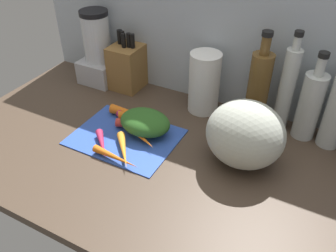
{
  "coord_description": "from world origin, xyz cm",
  "views": [
    {
      "loc": [
        30.07,
        -74.98,
        73.24
      ],
      "look_at": [
        -11.42,
        3.41,
        8.43
      ],
      "focal_mm": 37.44,
      "sensor_mm": 36.0,
      "label": 1
    }
  ],
  "objects_px": {
    "carrot_0": "(133,114)",
    "carrot_5": "(138,134)",
    "carrot_1": "(133,115)",
    "knife_block": "(127,66)",
    "bottle_1": "(287,89)",
    "bottle_2": "(310,105)",
    "carrot_7": "(130,123)",
    "carrot_2": "(116,157)",
    "winter_squash": "(245,134)",
    "cutting_board": "(125,136)",
    "paper_towel_roll": "(204,83)",
    "carrot_3": "(124,150)",
    "blender_appliance": "(98,52)",
    "carrot_6": "(102,144)",
    "carrot_4": "(139,125)",
    "bottle_0": "(258,88)"
  },
  "relations": [
    {
      "from": "paper_towel_roll",
      "to": "carrot_3",
      "type": "bearing_deg",
      "value": -107.26
    },
    {
      "from": "bottle_2",
      "to": "carrot_2",
      "type": "bearing_deg",
      "value": -139.32
    },
    {
      "from": "blender_appliance",
      "to": "bottle_2",
      "type": "distance_m",
      "value": 0.84
    },
    {
      "from": "carrot_4",
      "to": "cutting_board",
      "type": "bearing_deg",
      "value": -111.3
    },
    {
      "from": "carrot_0",
      "to": "carrot_5",
      "type": "xyz_separation_m",
      "value": [
        0.08,
        -0.09,
        -0.0
      ]
    },
    {
      "from": "carrot_7",
      "to": "carrot_2",
      "type": "bearing_deg",
      "value": -70.94
    },
    {
      "from": "carrot_2",
      "to": "carrot_3",
      "type": "xyz_separation_m",
      "value": [
        0.0,
        0.04,
        0.0
      ]
    },
    {
      "from": "carrot_2",
      "to": "winter_squash",
      "type": "bearing_deg",
      "value": 29.16
    },
    {
      "from": "bottle_1",
      "to": "blender_appliance",
      "type": "bearing_deg",
      "value": -178.94
    },
    {
      "from": "cutting_board",
      "to": "carrot_2",
      "type": "height_order",
      "value": "carrot_2"
    },
    {
      "from": "carrot_2",
      "to": "bottle_0",
      "type": "distance_m",
      "value": 0.53
    },
    {
      "from": "bottle_2",
      "to": "carrot_5",
      "type": "bearing_deg",
      "value": -149.24
    },
    {
      "from": "cutting_board",
      "to": "carrot_3",
      "type": "xyz_separation_m",
      "value": [
        0.05,
        -0.08,
        0.02
      ]
    },
    {
      "from": "carrot_1",
      "to": "carrot_2",
      "type": "xyz_separation_m",
      "value": [
        0.07,
        -0.21,
        -0.01
      ]
    },
    {
      "from": "bottle_0",
      "to": "bottle_2",
      "type": "bearing_deg",
      "value": 0.46
    },
    {
      "from": "carrot_2",
      "to": "knife_block",
      "type": "distance_m",
      "value": 0.48
    },
    {
      "from": "carrot_2",
      "to": "carrot_4",
      "type": "relative_size",
      "value": 1.02
    },
    {
      "from": "carrot_5",
      "to": "blender_appliance",
      "type": "xyz_separation_m",
      "value": [
        -0.36,
        0.28,
        0.11
      ]
    },
    {
      "from": "knife_block",
      "to": "blender_appliance",
      "type": "xyz_separation_m",
      "value": [
        -0.13,
        -0.01,
        0.04
      ]
    },
    {
      "from": "carrot_5",
      "to": "winter_squash",
      "type": "relative_size",
      "value": 0.75
    },
    {
      "from": "carrot_1",
      "to": "paper_towel_roll",
      "type": "relative_size",
      "value": 0.47
    },
    {
      "from": "bottle_1",
      "to": "bottle_2",
      "type": "height_order",
      "value": "bottle_1"
    },
    {
      "from": "carrot_4",
      "to": "bottle_1",
      "type": "bearing_deg",
      "value": 30.41
    },
    {
      "from": "carrot_2",
      "to": "carrot_7",
      "type": "relative_size",
      "value": 1.14
    },
    {
      "from": "carrot_0",
      "to": "bottle_2",
      "type": "distance_m",
      "value": 0.6
    },
    {
      "from": "carrot_2",
      "to": "carrot_5",
      "type": "distance_m",
      "value": 0.13
    },
    {
      "from": "carrot_4",
      "to": "bottle_2",
      "type": "relative_size",
      "value": 0.54
    },
    {
      "from": "carrot_7",
      "to": "knife_block",
      "type": "height_order",
      "value": "knife_block"
    },
    {
      "from": "carrot_4",
      "to": "bottle_2",
      "type": "height_order",
      "value": "bottle_2"
    },
    {
      "from": "cutting_board",
      "to": "carrot_1",
      "type": "height_order",
      "value": "carrot_1"
    },
    {
      "from": "cutting_board",
      "to": "carrot_4",
      "type": "relative_size",
      "value": 2.1
    },
    {
      "from": "carrot_1",
      "to": "carrot_4",
      "type": "distance_m",
      "value": 0.06
    },
    {
      "from": "carrot_2",
      "to": "blender_appliance",
      "type": "distance_m",
      "value": 0.55
    },
    {
      "from": "winter_squash",
      "to": "cutting_board",
      "type": "bearing_deg",
      "value": -169.58
    },
    {
      "from": "carrot_1",
      "to": "knife_block",
      "type": "bearing_deg",
      "value": 127.24
    },
    {
      "from": "carrot_1",
      "to": "carrot_6",
      "type": "bearing_deg",
      "value": -91.67
    },
    {
      "from": "carrot_0",
      "to": "bottle_1",
      "type": "bearing_deg",
      "value": 22.96
    },
    {
      "from": "cutting_board",
      "to": "bottle_1",
      "type": "bearing_deg",
      "value": 34.42
    },
    {
      "from": "cutting_board",
      "to": "carrot_4",
      "type": "distance_m",
      "value": 0.06
    },
    {
      "from": "carrot_0",
      "to": "carrot_3",
      "type": "height_order",
      "value": "carrot_0"
    },
    {
      "from": "cutting_board",
      "to": "carrot_6",
      "type": "relative_size",
      "value": 2.58
    },
    {
      "from": "cutting_board",
      "to": "bottle_1",
      "type": "height_order",
      "value": "bottle_1"
    },
    {
      "from": "winter_squash",
      "to": "carrot_6",
      "type": "bearing_deg",
      "value": -159.38
    },
    {
      "from": "knife_block",
      "to": "paper_towel_roll",
      "type": "relative_size",
      "value": 1.03
    },
    {
      "from": "blender_appliance",
      "to": "carrot_2",
      "type": "bearing_deg",
      "value": -48.74
    },
    {
      "from": "carrot_3",
      "to": "bottle_1",
      "type": "relative_size",
      "value": 0.47
    },
    {
      "from": "paper_towel_roll",
      "to": "bottle_1",
      "type": "xyz_separation_m",
      "value": [
        0.28,
        0.02,
        0.04
      ]
    },
    {
      "from": "carrot_4",
      "to": "paper_towel_roll",
      "type": "xyz_separation_m",
      "value": [
        0.14,
        0.23,
        0.09
      ]
    },
    {
      "from": "winter_squash",
      "to": "blender_appliance",
      "type": "bearing_deg",
      "value": 162.58
    },
    {
      "from": "winter_squash",
      "to": "knife_block",
      "type": "xyz_separation_m",
      "value": [
        -0.57,
        0.23,
        -0.01
      ]
    }
  ]
}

